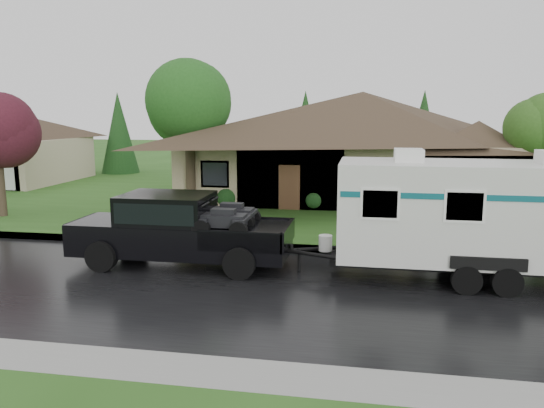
{
  "coord_description": "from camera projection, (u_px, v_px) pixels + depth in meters",
  "views": [
    {
      "loc": [
        2.26,
        -15.3,
        4.69
      ],
      "look_at": [
        -0.82,
        2.0,
        1.63
      ],
      "focal_mm": 35.0,
      "sensor_mm": 36.0,
      "label": 1
    }
  ],
  "objects": [
    {
      "name": "travel_trailer",
      "position": [
        480.0,
        212.0,
        14.64
      ],
      "size": [
        8.19,
        2.88,
        3.67
      ],
      "color": "silver",
      "rests_on": "ground"
    },
    {
      "name": "lawn",
      "position": [
        325.0,
        193.0,
        30.57
      ],
      "size": [
        140.0,
        26.0,
        0.15
      ],
      "primitive_type": "cube",
      "color": "#2B571B",
      "rests_on": "ground"
    },
    {
      "name": "tree_right_green",
      "position": [
        544.0,
        128.0,
        22.85
      ],
      "size": [
        3.36,
        3.36,
        5.55
      ],
      "color": "#382B1E",
      "rests_on": "lawn"
    },
    {
      "name": "curb",
      "position": [
        297.0,
        248.0,
        18.2
      ],
      "size": [
        140.0,
        0.5,
        0.15
      ],
      "primitive_type": "cube",
      "color": "gray",
      "rests_on": "ground"
    },
    {
      "name": "tree_left_green",
      "position": [
        189.0,
        103.0,
        24.75
      ],
      "size": [
        4.29,
        4.29,
        7.1
      ],
      "color": "#382B1E",
      "rests_on": "lawn"
    },
    {
      "name": "ground",
      "position": [
        287.0,
        269.0,
        16.03
      ],
      "size": [
        140.0,
        140.0,
        0.0
      ],
      "primitive_type": "plane",
      "color": "#2B571B",
      "rests_on": "ground"
    },
    {
      "name": "road",
      "position": [
        276.0,
        290.0,
        14.09
      ],
      "size": [
        140.0,
        8.0,
        0.01
      ],
      "primitive_type": "cube",
      "color": "black",
      "rests_on": "ground"
    },
    {
      "name": "house_main",
      "position": [
        367.0,
        132.0,
        28.44
      ],
      "size": [
        19.44,
        10.8,
        6.9
      ],
      "color": "#9E886B",
      "rests_on": "lawn"
    },
    {
      "name": "pickup_truck",
      "position": [
        177.0,
        227.0,
        16.29
      ],
      "size": [
        6.64,
        2.52,
        2.21
      ],
      "color": "black",
      "rests_on": "ground"
    },
    {
      "name": "shrub_row",
      "position": [
        359.0,
        200.0,
        24.59
      ],
      "size": [
        13.6,
        1.0,
        1.0
      ],
      "color": "#143814",
      "rests_on": "lawn"
    }
  ]
}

